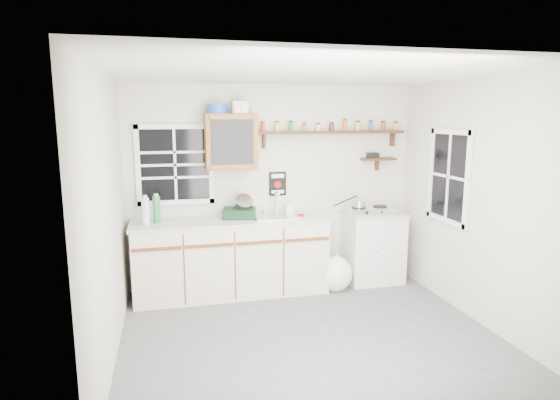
{
  "coord_description": "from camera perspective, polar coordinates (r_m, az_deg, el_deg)",
  "views": [
    {
      "loc": [
        -1.29,
        -4.07,
        2.12
      ],
      "look_at": [
        -0.17,
        0.55,
        1.26
      ],
      "focal_mm": 30.0,
      "sensor_mm": 36.0,
      "label": 1
    }
  ],
  "objects": [
    {
      "name": "saucepan",
      "position": [
        5.96,
        9.55,
        -0.48
      ],
      "size": [
        0.37,
        0.2,
        0.16
      ],
      "rotation": [
        0.0,
        0.0,
        -0.31
      ],
      "color": "silver",
      "rests_on": "hotplate"
    },
    {
      "name": "rag",
      "position": [
        5.69,
        2.32,
        -1.88
      ],
      "size": [
        0.15,
        0.14,
        0.02
      ],
      "primitive_type": "cube",
      "rotation": [
        0.0,
        0.0,
        -0.32
      ],
      "color": "maroon",
      "rests_on": "main_cabinet"
    },
    {
      "name": "main_cabinet",
      "position": [
        5.67,
        -5.91,
        -6.87
      ],
      "size": [
        2.31,
        0.63,
        0.92
      ],
      "color": "beige",
      "rests_on": "floor"
    },
    {
      "name": "dish_rack",
      "position": [
        5.59,
        -4.83,
        -1.25
      ],
      "size": [
        0.44,
        0.36,
        0.29
      ],
      "rotation": [
        0.0,
        0.0,
        -0.22
      ],
      "color": "black",
      "rests_on": "main_cabinet"
    },
    {
      "name": "secondary_shelf",
      "position": [
        6.21,
        11.7,
        4.98
      ],
      "size": [
        0.45,
        0.16,
        0.24
      ],
      "color": "#321C0E",
      "rests_on": "wall_back"
    },
    {
      "name": "hotplate",
      "position": [
        6.03,
        10.85,
        -1.18
      ],
      "size": [
        0.6,
        0.36,
        0.08
      ],
      "rotation": [
        0.0,
        0.0,
        -0.09
      ],
      "color": "silver",
      "rests_on": "right_cabinet"
    },
    {
      "name": "trash_bag",
      "position": [
        5.87,
        6.75,
        -8.9
      ],
      "size": [
        0.42,
        0.38,
        0.48
      ],
      "color": "white",
      "rests_on": "floor"
    },
    {
      "name": "spice_shelf",
      "position": [
        5.94,
        6.37,
        8.31
      ],
      "size": [
        1.91,
        0.18,
        0.35
      ],
      "color": "#321C0E",
      "rests_on": "wall_back"
    },
    {
      "name": "warning_sign",
      "position": [
        5.88,
        -0.29,
        1.99
      ],
      "size": [
        0.22,
        0.02,
        0.3
      ],
      "color": "black",
      "rests_on": "wall_back"
    },
    {
      "name": "water_bottles",
      "position": [
        5.47,
        -15.43,
        -1.17
      ],
      "size": [
        0.2,
        0.16,
        0.34
      ],
      "color": "silver",
      "rests_on": "main_cabinet"
    },
    {
      "name": "sink",
      "position": [
        5.65,
        -0.6,
        -1.95
      ],
      "size": [
        0.52,
        0.44,
        0.29
      ],
      "color": "silver",
      "rests_on": "main_cabinet"
    },
    {
      "name": "upper_cabinet_clutter",
      "position": [
        5.56,
        -6.48,
        11.06
      ],
      "size": [
        0.48,
        0.24,
        0.14
      ],
      "color": "#1A4CAD",
      "rests_on": "upper_cabinet"
    },
    {
      "name": "room",
      "position": [
        4.36,
        3.87,
        -1.34
      ],
      "size": [
        3.64,
        3.24,
        2.54
      ],
      "color": "#4A4A4C",
      "rests_on": "ground"
    },
    {
      "name": "soap_bottle",
      "position": [
        5.74,
        1.09,
        -0.93
      ],
      "size": [
        0.09,
        0.09,
        0.18
      ],
      "primitive_type": "imported",
      "rotation": [
        0.0,
        0.0,
        0.06
      ],
      "color": "silver",
      "rests_on": "main_cabinet"
    },
    {
      "name": "upper_cabinet",
      "position": [
        5.57,
        -6.01,
        7.11
      ],
      "size": [
        0.6,
        0.32,
        0.65
      ],
      "color": "brown",
      "rests_on": "wall_back"
    },
    {
      "name": "window_right",
      "position": [
        5.59,
        19.89,
        2.71
      ],
      "size": [
        0.03,
        0.78,
        1.08
      ],
      "color": "black",
      "rests_on": "wall_back"
    },
    {
      "name": "window_back",
      "position": [
        5.69,
        -12.67,
        4.2
      ],
      "size": [
        0.93,
        0.03,
        0.98
      ],
      "color": "black",
      "rests_on": "wall_back"
    },
    {
      "name": "right_cabinet",
      "position": [
        6.19,
        11.21,
        -5.58
      ],
      "size": [
        0.73,
        0.57,
        0.91
      ],
      "color": "silver",
      "rests_on": "floor"
    }
  ]
}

